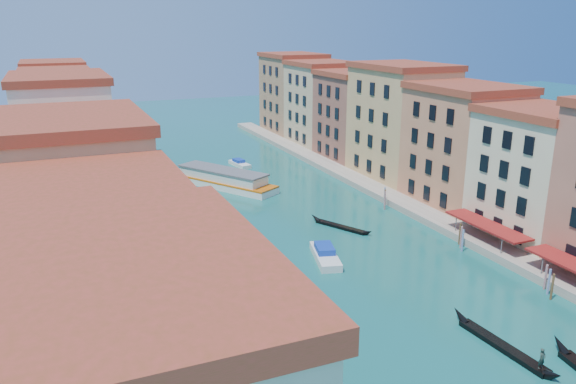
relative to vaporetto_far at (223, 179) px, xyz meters
name	(u,v)px	position (x,y,z in m)	size (l,w,h in m)	color
left_bank_palazzos	(69,165)	(-25.11, -14.31, 8.29)	(12.80, 128.40, 21.00)	beige
right_bank_palazzos	(420,133)	(30.89, -13.98, 8.33)	(12.80, 128.40, 21.00)	#A94C45
quay	(377,190)	(22.89, -13.98, -0.92)	(4.00, 140.00, 1.00)	gray
mooring_poles_right	(528,273)	(19.99, -50.18, -0.12)	(1.44, 54.24, 3.20)	brown
vaporetto_far	(223,179)	(0.00, 0.00, 0.00)	(15.22, 20.58, 3.15)	white
gondola_fore	(503,344)	(8.02, -59.22, -1.00)	(1.80, 12.59, 2.51)	black
gondola_far	(340,226)	(9.16, -26.46, -1.11)	(5.63, 9.81, 1.51)	black
motorboat_mid	(325,254)	(2.38, -35.50, -0.78)	(4.44, 8.29, 1.64)	white
motorboat_far	(240,163)	(7.45, 13.31, -0.91)	(3.00, 6.54, 1.30)	white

